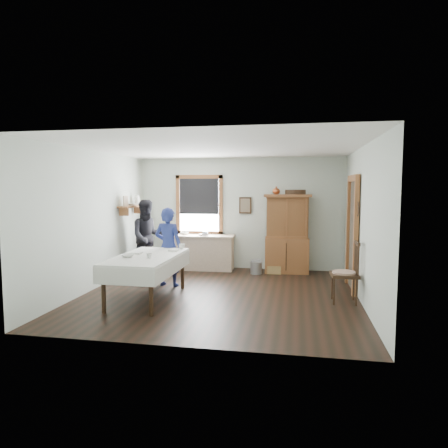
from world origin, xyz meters
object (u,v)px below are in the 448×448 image
object	(u,v)px
pail	(256,268)
figure_dark	(148,240)
work_counter	(204,252)
spindle_chair	(345,272)
wicker_basket	(274,270)
china_hutch	(287,234)
dining_table	(147,278)
woman_blue	(168,250)

from	to	relation	value
pail	figure_dark	world-z (taller)	figure_dark
work_counter	spindle_chair	distance (m)	3.80
spindle_chair	wicker_basket	size ratio (longest dim) A/B	3.45
wicker_basket	pail	bearing A→B (deg)	-164.91
china_hutch	pail	distance (m)	1.06
pail	figure_dark	size ratio (longest dim) A/B	0.18
work_counter	dining_table	world-z (taller)	work_counter
pail	dining_table	bearing A→B (deg)	-124.48
dining_table	pail	bearing A→B (deg)	55.52
dining_table	pail	size ratio (longest dim) A/B	7.00
china_hutch	wicker_basket	xyz separation A→B (m)	(-0.27, -0.16, -0.82)
wicker_basket	work_counter	bearing A→B (deg)	174.62
spindle_chair	figure_dark	distance (m)	4.48
wicker_basket	woman_blue	bearing A→B (deg)	-143.06
work_counter	wicker_basket	distance (m)	1.75
dining_table	figure_dark	xyz separation A→B (m)	(-0.77, 2.04, 0.40)
spindle_chair	wicker_basket	distance (m)	2.54
china_hutch	figure_dark	bearing A→B (deg)	-171.86
china_hutch	pail	size ratio (longest dim) A/B	6.48
china_hutch	woman_blue	xyz separation A→B (m)	(-2.31, -1.70, -0.18)
wicker_basket	figure_dark	distance (m)	3.00
work_counter	china_hutch	world-z (taller)	china_hutch
dining_table	work_counter	bearing A→B (deg)	81.91
china_hutch	woman_blue	size ratio (longest dim) A/B	1.24
work_counter	dining_table	xyz separation A→B (m)	(-0.39, -2.73, -0.02)
dining_table	wicker_basket	world-z (taller)	dining_table
figure_dark	dining_table	bearing A→B (deg)	-101.71
china_hutch	figure_dark	size ratio (longest dim) A/B	1.16
woman_blue	china_hutch	bearing A→B (deg)	-136.50
work_counter	figure_dark	xyz separation A→B (m)	(-1.15, -0.69, 0.37)
pail	woman_blue	distance (m)	2.25
china_hutch	spindle_chair	distance (m)	2.54
work_counter	pail	xyz separation A→B (m)	(1.30, -0.27, -0.28)
spindle_chair	wicker_basket	world-z (taller)	spindle_chair
work_counter	wicker_basket	bearing A→B (deg)	-7.24
china_hutch	spindle_chair	bearing A→B (deg)	-69.60
china_hutch	wicker_basket	world-z (taller)	china_hutch
woman_blue	spindle_chair	bearing A→B (deg)	177.27
pail	woman_blue	bearing A→B (deg)	-138.85
china_hutch	pail	world-z (taller)	china_hutch
spindle_chair	pail	distance (m)	2.68
dining_table	wicker_basket	distance (m)	3.33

